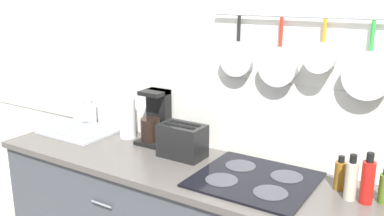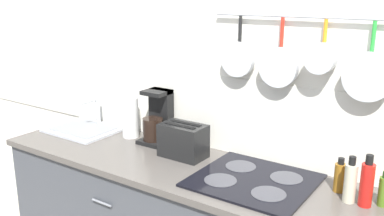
{
  "view_description": "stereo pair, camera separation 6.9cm",
  "coord_description": "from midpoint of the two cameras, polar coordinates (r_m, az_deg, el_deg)",
  "views": [
    {
      "loc": [
        0.71,
        -1.76,
        1.82
      ],
      "look_at": [
        -0.42,
        0.0,
        1.25
      ],
      "focal_mm": 40.0,
      "sensor_mm": 36.0,
      "label": 1
    },
    {
      "loc": [
        0.76,
        -1.72,
        1.82
      ],
      "look_at": [
        -0.42,
        0.0,
        1.25
      ],
      "focal_mm": 40.0,
      "sensor_mm": 36.0,
      "label": 2
    }
  ],
  "objects": [
    {
      "name": "wall_back",
      "position": [
        2.27,
        14.54,
        1.03
      ],
      "size": [
        7.2,
        0.16,
        2.6
      ],
      "color": "silver",
      "rests_on": "ground_plane"
    },
    {
      "name": "bottle_olive_oil",
      "position": [
        2.03,
        21.28,
        -9.19
      ],
      "size": [
        0.05,
        0.05,
        0.21
      ],
      "color": "#BFB799",
      "rests_on": "countertop"
    },
    {
      "name": "toaster",
      "position": [
        2.38,
        -0.35,
        -4.37
      ],
      "size": [
        0.27,
        0.16,
        0.19
      ],
      "color": "black",
      "rests_on": "countertop"
    },
    {
      "name": "sink_basin",
      "position": [
        2.93,
        -13.48,
        -2.59
      ],
      "size": [
        0.45,
        0.36,
        0.2
      ],
      "color": "#B7BABF",
      "rests_on": "countertop"
    },
    {
      "name": "paper_towel_roll",
      "position": [
        2.72,
        -7.51,
        -1.23
      ],
      "size": [
        0.1,
        0.1,
        0.26
      ],
      "color": "white",
      "rests_on": "countertop"
    },
    {
      "name": "cooktop",
      "position": [
        2.14,
        9.15,
        -9.5
      ],
      "size": [
        0.56,
        0.52,
        0.01
      ],
      "color": "black",
      "rests_on": "countertop"
    },
    {
      "name": "bottle_dish_soap",
      "position": [
        2.11,
        20.0,
        -8.62
      ],
      "size": [
        0.05,
        0.05,
        0.17
      ],
      "color": "#8C5919",
      "rests_on": "countertop"
    },
    {
      "name": "countertop",
      "position": [
        2.1,
        10.54,
        -10.77
      ],
      "size": [
        3.24,
        0.6,
        0.03
      ],
      "color": "#4C4742",
      "rests_on": "cabinet_base"
    },
    {
      "name": "bottle_cooking_wine",
      "position": [
        2.06,
        25.09,
        -9.96
      ],
      "size": [
        0.04,
        0.04,
        0.16
      ],
      "color": "#4C721E",
      "rests_on": "countertop"
    },
    {
      "name": "bottle_hot_sauce",
      "position": [
        2.01,
        23.2,
        -9.26
      ],
      "size": [
        0.06,
        0.06,
        0.23
      ],
      "color": "red",
      "rests_on": "countertop"
    },
    {
      "name": "coffee_maker",
      "position": [
        2.61,
        -3.85,
        -1.68
      ],
      "size": [
        0.16,
        0.19,
        0.32
      ],
      "color": "black",
      "rests_on": "countertop"
    }
  ]
}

